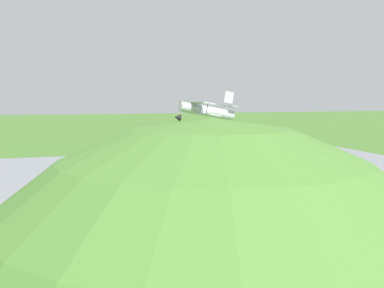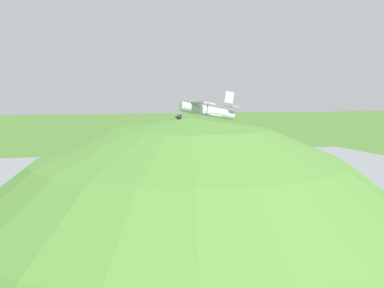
{
  "view_description": "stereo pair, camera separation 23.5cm",
  "coord_description": "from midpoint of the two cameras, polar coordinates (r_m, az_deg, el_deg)",
  "views": [
    {
      "loc": [
        7.32,
        55.33,
        9.87
      ],
      "look_at": [
        -6.23,
        11.56,
        5.07
      ],
      "focal_mm": 42.94,
      "sensor_mm": 36.0,
      "label": 1
    },
    {
      "loc": [
        7.1,
        55.4,
        9.87
      ],
      "look_at": [
        -6.23,
        11.56,
        5.07
      ],
      "focal_mm": 42.94,
      "sensor_mm": 36.0,
      "label": 2
    }
  ],
  "objects": [
    {
      "name": "biplane",
      "position": [
        52.87,
        1.73,
        4.17
      ],
      "size": [
        7.66,
        7.8,
        4.05
      ],
      "color": "silver"
    },
    {
      "name": "person_by_parked_cars",
      "position": [
        46.48,
        13.46,
        -5.41
      ],
      "size": [
        0.54,
        0.54,
        1.66
      ],
      "color": "orange",
      "rests_on": "ground_plane"
    },
    {
      "name": "person_walking_on_apron",
      "position": [
        42.41,
        15.78,
        -6.55
      ],
      "size": [
        0.54,
        0.54,
        1.67
      ],
      "color": "beige",
      "rests_on": "ground_plane"
    },
    {
      "name": "hangar",
      "position": [
        27.17,
        0.43,
        -9.0
      ],
      "size": [
        29.49,
        16.06,
        5.68
      ],
      "color": "#99A3AD",
      "rests_on": "ground_plane"
    },
    {
      "name": "ground_plane",
      "position": [
        56.7,
        -9.37,
        -4.13
      ],
      "size": [
        400.0,
        400.0,
        0.0
      ],
      "primitive_type": "plane",
      "color": "#47752D"
    }
  ]
}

